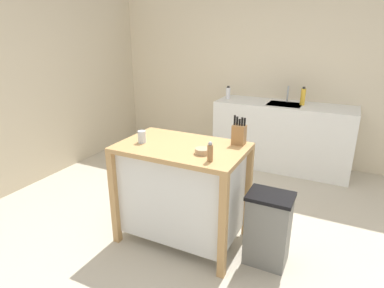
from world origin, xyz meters
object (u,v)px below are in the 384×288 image
at_px(pepper_grinder, 210,152).
at_px(trash_bin, 268,229).
at_px(drinking_cup, 142,137).
at_px(bottle_spray_cleaner, 228,93).
at_px(kitchen_island, 182,188).
at_px(sink_faucet, 288,94).
at_px(knife_block, 239,134).
at_px(bowl_stoneware_deep, 202,151).
at_px(bottle_dish_soap, 303,97).

distance_m(pepper_grinder, trash_bin, 0.84).
bearing_deg(pepper_grinder, drinking_cup, 169.39).
bearing_deg(bottle_spray_cleaner, trash_bin, -61.34).
xyz_separation_m(kitchen_island, drinking_cup, (-0.35, -0.08, 0.46)).
height_order(pepper_grinder, trash_bin, pepper_grinder).
bearing_deg(drinking_cup, kitchen_island, 13.38).
height_order(drinking_cup, sink_faucet, sink_faucet).
bearing_deg(bottle_spray_cleaner, pepper_grinder, -72.95).
distance_m(knife_block, pepper_grinder, 0.47).
height_order(pepper_grinder, bottle_spray_cleaner, bottle_spray_cleaner).
distance_m(bowl_stoneware_deep, pepper_grinder, 0.17).
height_order(bowl_stoneware_deep, sink_faucet, sink_faucet).
relative_size(bowl_stoneware_deep, drinking_cup, 1.13).
bearing_deg(pepper_grinder, sink_faucet, 87.60).
distance_m(kitchen_island, bottle_dish_soap, 2.30).
relative_size(bowl_stoneware_deep, trash_bin, 0.19).
relative_size(pepper_grinder, sink_faucet, 0.71).
height_order(pepper_grinder, bottle_dish_soap, bottle_dish_soap).
height_order(bowl_stoneware_deep, bottle_spray_cleaner, bottle_spray_cleaner).
height_order(kitchen_island, bottle_dish_soap, bottle_dish_soap).
height_order(trash_bin, bottle_spray_cleaner, bottle_spray_cleaner).
distance_m(drinking_cup, sink_faucet, 2.47).
bearing_deg(trash_bin, drinking_cup, -174.98).
height_order(kitchen_island, knife_block, knife_block).
height_order(trash_bin, sink_faucet, sink_faucet).
height_order(bowl_stoneware_deep, pepper_grinder, pepper_grinder).
relative_size(pepper_grinder, bottle_dish_soap, 0.65).
distance_m(knife_block, trash_bin, 0.82).
relative_size(kitchen_island, pepper_grinder, 6.98).
distance_m(kitchen_island, bottle_spray_cleaner, 2.19).
bearing_deg(pepper_grinder, bottle_dish_soap, 82.25).
relative_size(knife_block, pepper_grinder, 1.62).
bearing_deg(sink_faucet, bowl_stoneware_deep, -95.35).
bearing_deg(drinking_cup, trash_bin, 5.02).
bearing_deg(bottle_dish_soap, knife_block, -97.53).
height_order(bowl_stoneware_deep, drinking_cup, drinking_cup).
xyz_separation_m(knife_block, bottle_dish_soap, (0.25, 1.90, 0.01)).
bearing_deg(bottle_spray_cleaner, bowl_stoneware_deep, -74.88).
relative_size(kitchen_island, bottle_spray_cleaner, 5.95).
distance_m(knife_block, bottle_spray_cleaner, 2.02).
xyz_separation_m(trash_bin, bottle_spray_cleaner, (-1.14, 2.09, 0.68)).
bearing_deg(sink_faucet, trash_bin, -81.69).
distance_m(drinking_cup, trash_bin, 1.32).
bearing_deg(knife_block, kitchen_island, -149.86).
relative_size(trash_bin, bottle_dish_soap, 2.62).
bearing_deg(drinking_cup, sink_faucet, 70.92).
bearing_deg(drinking_cup, knife_block, 23.08).
bearing_deg(bowl_stoneware_deep, bottle_dish_soap, 78.95).
relative_size(drinking_cup, sink_faucet, 0.48).
bearing_deg(kitchen_island, trash_bin, 1.21).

